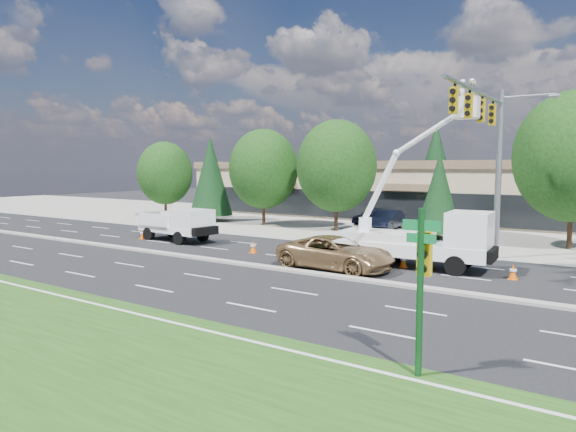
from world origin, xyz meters
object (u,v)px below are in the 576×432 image
Objects in this scene: minivan at (336,253)px; street_sign_pole at (422,274)px; utility_pickup at (180,228)px; bucket_truck at (426,229)px; signal_mast at (491,145)px.

street_sign_pole is at bearing -139.93° from minivan.
street_sign_pole is 0.69× the size of minivan.
bucket_truck is (16.70, 0.10, 1.03)m from utility_pickup.
signal_mast is at bearing 97.27° from street_sign_pole.
street_sign_pole is at bearing -82.73° from signal_mast.
bucket_truck is 1.55× the size of minivan.
bucket_truck is at bearing 7.32° from utility_pickup.
signal_mast reaches higher than minivan.
minivan is (-7.77, 10.06, -1.64)m from street_sign_pole.
street_sign_pole is 12.81m from minivan.
street_sign_pole is 13.35m from bucket_truck.
street_sign_pole is (1.97, -15.45, -3.61)m from signal_mast.
bucket_truck reaches higher than minivan.
signal_mast is 9.50m from minivan.
utility_pickup is 1.03× the size of minivan.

